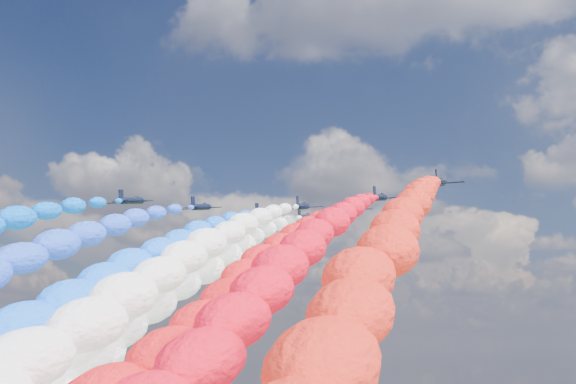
% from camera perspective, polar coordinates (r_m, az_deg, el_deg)
% --- Properties ---
extents(jet_0, '(9.07, 12.43, 4.98)m').
position_cam_1_polar(jet_0, '(150.18, -12.42, -0.69)').
color(jet_0, black).
extents(jet_1, '(9.26, 12.56, 4.98)m').
position_cam_1_polar(jet_1, '(154.48, -6.99, -1.20)').
color(jet_1, black).
extents(trail_1, '(7.11, 105.02, 43.67)m').
position_cam_1_polar(trail_1, '(105.25, -19.32, -6.06)').
color(trail_1, blue).
extents(jet_2, '(9.68, 12.86, 4.98)m').
position_cam_1_polar(jet_2, '(160.16, -1.91, -1.68)').
color(jet_2, black).
extents(trail_2, '(7.11, 105.02, 43.67)m').
position_cam_1_polar(trail_2, '(108.31, -11.36, -6.66)').
color(trail_2, '#1664FF').
extents(jet_3, '(9.52, 12.75, 4.98)m').
position_cam_1_polar(jet_3, '(152.64, 1.16, -1.16)').
color(jet_3, black).
extents(trail_3, '(7.11, 105.02, 43.67)m').
position_cam_1_polar(trail_3, '(99.47, -7.41, -6.32)').
color(trail_3, white).
extents(jet_4, '(9.50, 12.74, 4.98)m').
position_cam_1_polar(jet_4, '(165.52, 1.37, -2.03)').
color(jet_4, black).
extents(trail_4, '(7.11, 105.02, 43.67)m').
position_cam_1_polar(trail_4, '(112.31, -6.12, -7.02)').
color(trail_4, white).
extents(jet_5, '(9.18, 12.50, 4.98)m').
position_cam_1_polar(jet_5, '(155.79, 5.12, -1.34)').
color(jet_5, black).
extents(trail_5, '(7.11, 105.02, 43.67)m').
position_cam_1_polar(trail_5, '(101.27, -1.10, -6.52)').
color(trail_5, red).
extents(jet_6, '(9.82, 12.96, 4.98)m').
position_cam_1_polar(jet_6, '(144.69, 7.37, -0.44)').
color(jet_6, black).
extents(trail_6, '(7.11, 105.02, 43.67)m').
position_cam_1_polar(trail_6, '(89.45, 1.74, -5.76)').
color(trail_6, red).
extents(jet_7, '(9.49, 12.73, 4.98)m').
position_cam_1_polar(jet_7, '(133.21, 12.05, 0.76)').
color(jet_7, black).
extents(trail_7, '(7.11, 105.02, 43.67)m').
position_cam_1_polar(trail_7, '(76.91, 8.97, -4.54)').
color(trail_7, red).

